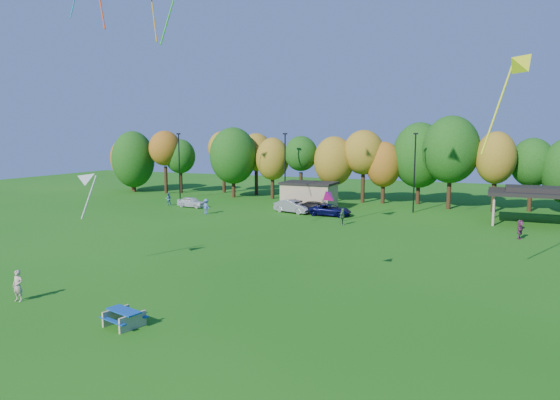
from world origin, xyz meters
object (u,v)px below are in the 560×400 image
at_px(car_a, 192,202).
at_px(car_d, 317,208).
at_px(kite_flyer, 18,286).
at_px(car_c, 330,210).
at_px(car_b, 293,206).
at_px(picnic_table, 124,317).

xyz_separation_m(car_a, car_d, (15.94, 1.05, 0.06)).
relative_size(kite_flyer, car_c, 0.37).
bearing_deg(car_b, kite_flyer, -168.77).
bearing_deg(picnic_table, car_d, 108.50).
height_order(car_c, car_d, car_d).
xyz_separation_m(car_b, car_d, (2.86, 0.15, -0.05)).
xyz_separation_m(kite_flyer, car_d, (4.90, 34.37, -0.16)).
height_order(kite_flyer, car_b, kite_flyer).
distance_m(car_b, car_c, 4.62).
height_order(car_a, car_b, car_b).
distance_m(picnic_table, car_d, 35.00).
relative_size(car_b, car_c, 0.98).
distance_m(kite_flyer, car_b, 34.29).
xyz_separation_m(kite_flyer, car_b, (2.04, 34.23, -0.11)).
bearing_deg(car_c, picnic_table, -178.12).
bearing_deg(kite_flyer, car_d, 76.06).
bearing_deg(car_b, car_a, 108.61).
distance_m(car_c, car_d, 1.81).
bearing_deg(car_b, car_c, -79.68).
bearing_deg(kite_flyer, car_b, 80.77).
xyz_separation_m(car_a, car_b, (13.08, 0.91, 0.11)).
bearing_deg(picnic_table, car_c, 105.67).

